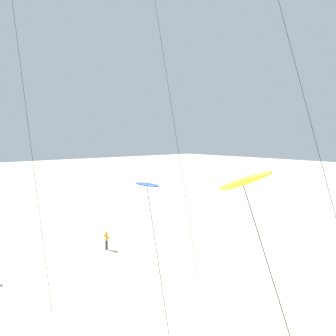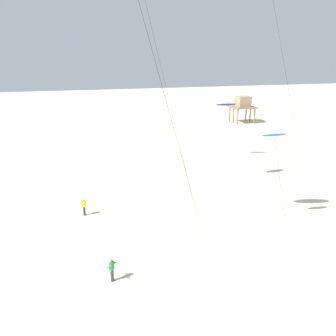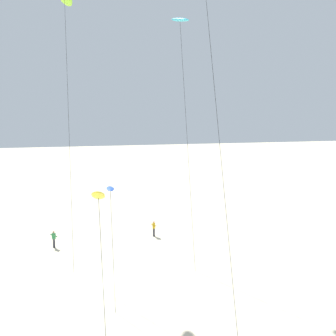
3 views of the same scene
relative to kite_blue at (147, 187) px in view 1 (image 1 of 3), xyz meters
The scene contains 4 objects.
ground_plane 8.69m from the kite_blue, behind, with size 260.00×260.00×0.00m, color beige.
kite_blue is the anchor object (origin of this frame).
kite_yellow 7.45m from the kite_blue, 12.55° to the right, with size 5.32×1.28×9.74m.
kite_flyer_middle 17.89m from the kite_blue, 156.07° to the left, with size 0.71×0.69×1.67m.
Camera 1 is at (18.00, -10.66, 10.66)m, focal length 40.66 mm.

